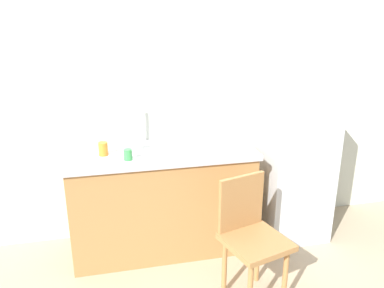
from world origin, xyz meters
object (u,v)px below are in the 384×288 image
(cup_green, at_px, (128,155))
(cup_orange, at_px, (103,149))
(refrigerator, at_px, (292,165))
(dish_tray, at_px, (204,146))
(chair, at_px, (251,234))
(cup_white, at_px, (136,145))

(cup_green, bearing_deg, cup_orange, 141.19)
(refrigerator, xyz_separation_m, cup_orange, (-1.64, -0.02, 0.29))
(dish_tray, xyz_separation_m, cup_green, (-0.63, -0.12, 0.02))
(refrigerator, distance_m, chair, 1.03)
(dish_tray, bearing_deg, refrigerator, 3.00)
(refrigerator, height_order, chair, refrigerator)
(cup_green, bearing_deg, refrigerator, 6.45)
(dish_tray, relative_size, cup_orange, 2.64)
(refrigerator, bearing_deg, chair, -131.92)
(refrigerator, xyz_separation_m, cup_white, (-1.39, 0.02, 0.29))
(cup_white, height_order, cup_green, cup_white)
(refrigerator, relative_size, chair, 1.48)
(dish_tray, height_order, cup_orange, cup_orange)
(chair, bearing_deg, cup_green, 126.65)
(cup_white, distance_m, cup_green, 0.20)
(dish_tray, bearing_deg, chair, -77.77)
(cup_green, xyz_separation_m, cup_orange, (-0.18, 0.15, 0.01))
(refrigerator, bearing_deg, cup_white, 179.12)
(refrigerator, relative_size, cup_white, 12.65)
(cup_white, distance_m, cup_orange, 0.26)
(chair, distance_m, cup_orange, 1.29)
(refrigerator, height_order, cup_white, refrigerator)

